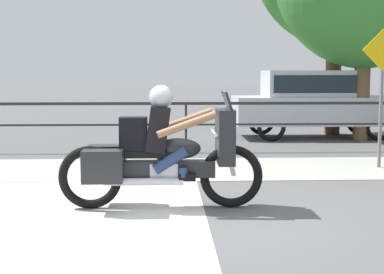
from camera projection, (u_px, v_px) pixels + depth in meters
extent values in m
plane|color=#565659|center=(202.00, 217.00, 6.81)|extent=(120.00, 120.00, 0.00)
cube|color=#A8A59E|center=(190.00, 169.00, 10.19)|extent=(44.00, 2.40, 0.01)
cube|color=silver|center=(56.00, 222.00, 6.54)|extent=(3.38, 6.00, 0.01)
cube|color=#232326|center=(186.00, 103.00, 12.25)|extent=(36.00, 0.04, 0.06)
cube|color=#232326|center=(186.00, 125.00, 12.30)|extent=(36.00, 0.03, 0.04)
cylinder|color=#232326|center=(186.00, 127.00, 12.30)|extent=(0.05, 0.05, 1.05)
torus|color=black|center=(231.00, 176.00, 7.26)|extent=(0.78, 0.11, 0.78)
torus|color=black|center=(90.00, 177.00, 7.19)|extent=(0.78, 0.11, 0.78)
cube|color=#232326|center=(161.00, 169.00, 7.21)|extent=(1.32, 0.22, 0.20)
cube|color=silver|center=(164.00, 173.00, 7.22)|extent=(0.34, 0.26, 0.26)
ellipsoid|color=#232326|center=(178.00, 149.00, 7.19)|extent=(0.56, 0.30, 0.26)
cube|color=black|center=(147.00, 154.00, 7.18)|extent=(0.76, 0.28, 0.08)
cube|color=#232326|center=(225.00, 136.00, 7.20)|extent=(0.20, 0.59, 0.67)
cube|color=#1E232B|center=(227.00, 101.00, 7.15)|extent=(0.10, 0.50, 0.24)
cylinder|color=silver|center=(214.00, 132.00, 7.19)|extent=(0.04, 0.70, 0.04)
cylinder|color=silver|center=(144.00, 182.00, 7.06)|extent=(0.95, 0.09, 0.09)
cube|color=#232326|center=(103.00, 166.00, 6.94)|extent=(0.48, 0.28, 0.39)
cube|color=#232326|center=(107.00, 160.00, 7.41)|extent=(0.48, 0.28, 0.39)
cylinder|color=silver|center=(229.00, 156.00, 7.23)|extent=(0.18, 0.06, 0.50)
cube|color=black|center=(158.00, 129.00, 7.16)|extent=(0.31, 0.36, 0.57)
sphere|color=#8C6647|center=(161.00, 99.00, 7.12)|extent=(0.23, 0.23, 0.23)
sphere|color=#B7B7BC|center=(161.00, 97.00, 7.12)|extent=(0.29, 0.29, 0.29)
cylinder|color=navy|center=(171.00, 160.00, 7.05)|extent=(0.44, 0.13, 0.34)
cylinder|color=navy|center=(183.00, 172.00, 7.08)|extent=(0.11, 0.11, 0.12)
cube|color=black|center=(187.00, 177.00, 7.09)|extent=(0.20, 0.10, 0.09)
cylinder|color=navy|center=(170.00, 157.00, 7.35)|extent=(0.44, 0.13, 0.34)
cylinder|color=navy|center=(182.00, 168.00, 7.37)|extent=(0.11, 0.11, 0.12)
cube|color=black|center=(186.00, 173.00, 7.38)|extent=(0.20, 0.10, 0.09)
cylinder|color=#8C6647|center=(187.00, 125.00, 6.86)|extent=(0.71, 0.09, 0.33)
cylinder|color=#8C6647|center=(185.00, 120.00, 7.46)|extent=(0.71, 0.09, 0.33)
cube|color=black|center=(133.00, 134.00, 7.15)|extent=(0.33, 0.26, 0.42)
cube|color=#B7BCC4|center=(318.00, 110.00, 14.98)|extent=(4.28, 1.66, 0.70)
cube|color=#B7BCC4|center=(309.00, 84.00, 14.90)|extent=(2.23, 1.46, 0.66)
cube|color=#19232D|center=(351.00, 83.00, 14.94)|extent=(0.04, 1.29, 0.53)
cube|color=#19232D|center=(309.00, 84.00, 14.90)|extent=(2.05, 1.49, 0.43)
torus|color=black|center=(379.00, 126.00, 14.32)|extent=(0.70, 0.11, 0.70)
torus|color=black|center=(359.00, 121.00, 15.83)|extent=(0.70, 0.11, 0.70)
torus|color=black|center=(271.00, 127.00, 14.21)|extent=(0.70, 0.11, 0.70)
torus|color=black|center=(261.00, 122.00, 15.72)|extent=(0.70, 0.11, 0.70)
cylinder|color=slate|center=(381.00, 105.00, 10.20)|extent=(0.06, 0.06, 2.20)
cube|color=yellow|center=(383.00, 50.00, 10.07)|extent=(0.73, 0.02, 0.73)
cylinder|color=brown|center=(333.00, 79.00, 15.74)|extent=(0.41, 0.41, 2.95)
cylinder|color=brown|center=(362.00, 92.00, 14.34)|extent=(0.38, 0.38, 2.37)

